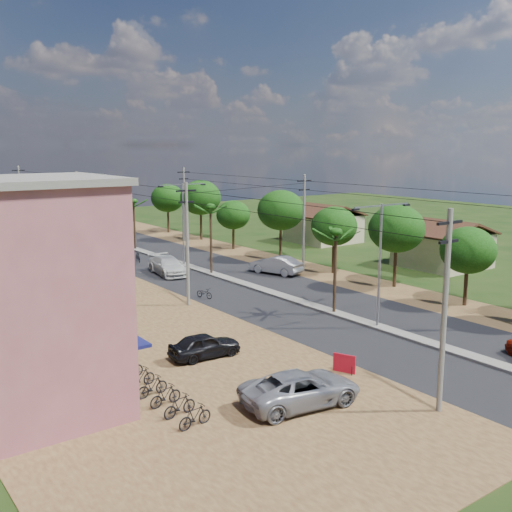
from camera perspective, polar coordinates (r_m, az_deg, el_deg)
The scene contains 35 objects.
ground at distance 39.47m, azimuth 11.47°, elevation -6.75°, with size 160.00×160.00×0.00m, color black.
road at distance 50.37m, azimuth -1.23°, elevation -2.75°, with size 12.00×110.00×0.04m, color black.
median at distance 52.78m, azimuth -3.11°, elevation -2.07°, with size 1.00×90.00×0.18m, color #605E56.
dirt_lot_west at distance 37.48m, azimuth -14.07°, elevation -7.77°, with size 18.00×46.00×0.04m, color #4E311B.
dirt_shoulder_east at distance 55.57m, azimuth 5.96°, elevation -1.55°, with size 5.00×90.00×0.03m, color #4E311B.
shophouse_pink at distance 26.67m, azimuth -21.91°, elevation -4.18°, with size 9.00×6.40×10.30m.
house_east_near at distance 60.31m, azimuth 17.37°, elevation 1.28°, with size 7.60×7.50×4.60m.
house_east_far at distance 72.96m, azimuth 6.42°, elevation 3.22°, with size 7.60×7.50×4.60m.
tree_east_b at distance 45.71m, azimuth 19.54°, elevation 0.51°, with size 4.00×4.00×5.83m.
tree_east_c at distance 50.10m, azimuth 13.25°, elevation 2.54°, with size 4.60×4.60×6.83m.
tree_east_d at distance 54.72m, azimuth 7.45°, elevation 2.83°, with size 4.20×4.20×6.13m.
tree_east_e at distance 60.74m, azimuth 2.38°, elevation 4.38°, with size 4.80×4.80×7.14m.
tree_east_f at distance 67.04m, azimuth -2.18°, elevation 3.93°, with size 3.80×3.80×5.52m.
tree_east_g at distance 73.94m, azimuth -5.30°, elevation 5.56°, with size 5.00×5.00×7.38m.
tree_east_h at distance 80.79m, azimuth -8.42°, elevation 5.48°, with size 4.40×4.40×6.52m.
palm_median_near at distance 40.96m, azimuth 7.62°, elevation 1.95°, with size 2.00×2.00×6.15m.
palm_median_mid at distance 53.50m, azimuth -4.35°, elevation 4.40°, with size 2.00×2.00×6.55m.
palm_median_far at distance 67.61m, azimuth -11.57°, elevation 4.95°, with size 2.00×2.00×5.85m.
streetlight_near at distance 38.34m, azimuth 11.73°, elevation 0.10°, with size 5.10×0.18×8.00m.
streetlight_mid at distance 57.90m, azimuth -6.96°, elevation 3.71°, with size 5.10×0.18×8.00m.
streetlight_far at distance 80.53m, azimuth -15.77°, elevation 5.29°, with size 5.10×0.18×8.00m.
utility_pole_w_a at distance 26.88m, azimuth 17.53°, elevation -4.68°, with size 1.60×0.24×9.00m.
utility_pole_w_b at distance 43.28m, azimuth -6.57°, elevation 1.38°, with size 1.60×0.24×9.00m.
utility_pole_w_c at distance 63.18m, azimuth -16.56°, elevation 3.89°, with size 1.60×0.24×9.00m.
utility_pole_w_d at distance 83.17m, azimuth -21.53°, elevation 5.09°, with size 1.60×0.24×9.00m.
utility_pole_e_b at distance 54.86m, azimuth 4.58°, elevation 3.35°, with size 1.60×0.24×9.00m.
utility_pole_e_c at distance 72.83m, azimuth -6.85°, elevation 5.07°, with size 1.60×0.24×9.00m.
car_silver_mid at distance 54.43m, azimuth 1.88°, elevation -0.89°, with size 1.72×4.94×1.63m, color gray.
car_white_far at distance 54.68m, azimuth -8.39°, elevation -0.95°, with size 2.26×5.55×1.61m, color #BABBB6.
car_parked_silver at distance 27.61m, azimuth 4.30°, elevation -12.54°, with size 2.58×5.59×1.55m, color gray.
car_parked_dark at distance 33.43m, azimuth -4.91°, elevation -8.54°, with size 1.62×4.02×1.37m, color black.
moto_rider_west_a at distance 46.02m, azimuth -4.94°, elevation -3.57°, with size 0.53×1.52×0.80m, color black.
moto_rider_west_b at distance 61.15m, azimuth -11.18°, elevation -0.08°, with size 0.50×1.78×1.07m, color black.
roadside_sign at distance 31.60m, azimuth 8.40°, elevation -10.12°, with size 0.57×1.15×1.01m.
parked_scooter_row at distance 28.96m, azimuth -9.85°, elevation -12.13°, with size 1.71×8.48×1.00m.
Camera 1 is at (-28.13, -25.15, 11.58)m, focal length 42.00 mm.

